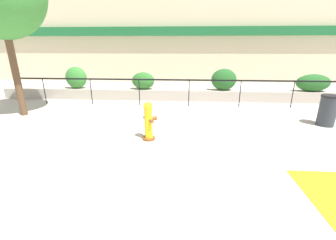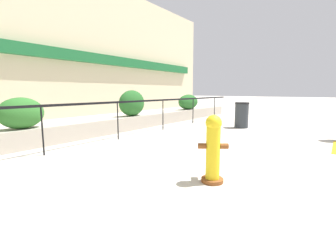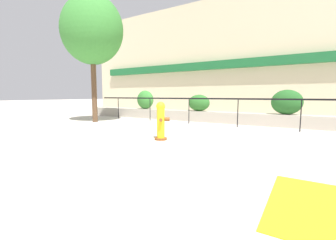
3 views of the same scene
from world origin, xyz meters
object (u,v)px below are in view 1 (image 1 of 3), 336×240
Objects in this scene: hedge_bush_2 at (224,80)px; trash_bin at (328,110)px; hedge_bush_3 at (313,83)px; fire_hydrant at (149,121)px; hedge_bush_0 at (76,78)px; hedge_bush_1 at (143,81)px.

hedge_bush_2 is 1.14× the size of trash_bin.
hedge_bush_3 reaches higher than trash_bin.
fire_hydrant is (-6.78, -4.80, -0.34)m from hedge_bush_3.
trash_bin is at bearing -109.68° from hedge_bush_3.
hedge_bush_0 is 7.05m from hedge_bush_2.
hedge_bush_1 is 0.93× the size of hedge_bush_2.
trash_bin is (-1.16, -3.25, -0.38)m from hedge_bush_3.
hedge_bush_1 is at bearing 0.00° from hedge_bush_0.
hedge_bush_0 is 11.04m from hedge_bush_3.
hedge_bush_2 is 0.76× the size of hedge_bush_3.
fire_hydrant is at bearing -144.70° from hedge_bush_3.
hedge_bush_1 is at bearing 180.00° from hedge_bush_2.
hedge_bush_1 reaches higher than hedge_bush_3.
hedge_bush_0 reaches higher than hedge_bush_3.
hedge_bush_0 is 6.43m from fire_hydrant.
hedge_bush_2 is at bearing 180.00° from hedge_bush_3.
hedge_bush_1 is at bearing 180.00° from hedge_bush_3.
hedge_bush_0 is 0.96× the size of hedge_bush_1.
trash_bin is (6.61, -3.25, -0.39)m from hedge_bush_1.
hedge_bush_1 reaches higher than fire_hydrant.
hedge_bush_3 is at bearing 35.30° from fire_hydrant.
hedge_bush_0 reaches higher than hedge_bush_1.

